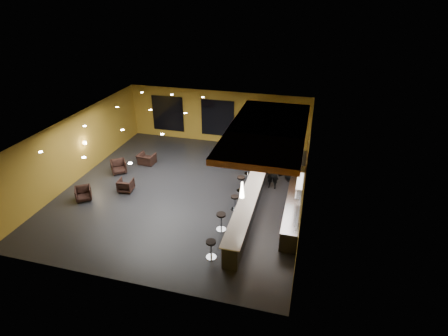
% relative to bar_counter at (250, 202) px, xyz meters
% --- Properties ---
extents(floor, '(12.00, 13.00, 0.10)m').
position_rel_bar_counter_xyz_m(floor, '(-3.65, 1.00, -0.55)').
color(floor, black).
rests_on(floor, ground).
extents(ceiling, '(12.00, 13.00, 0.10)m').
position_rel_bar_counter_xyz_m(ceiling, '(-3.65, 1.00, 3.05)').
color(ceiling, black).
extents(wall_back, '(12.00, 0.10, 3.50)m').
position_rel_bar_counter_xyz_m(wall_back, '(-3.65, 7.55, 1.25)').
color(wall_back, '#A78025').
rests_on(wall_back, floor).
extents(wall_front, '(12.00, 0.10, 3.50)m').
position_rel_bar_counter_xyz_m(wall_front, '(-3.65, -5.55, 1.25)').
color(wall_front, '#A78025').
rests_on(wall_front, floor).
extents(wall_left, '(0.10, 13.00, 3.50)m').
position_rel_bar_counter_xyz_m(wall_left, '(-9.70, 1.00, 1.25)').
color(wall_left, '#A78025').
rests_on(wall_left, floor).
extents(wall_right, '(0.10, 13.00, 3.50)m').
position_rel_bar_counter_xyz_m(wall_right, '(2.40, 1.00, 1.25)').
color(wall_right, '#A78025').
rests_on(wall_right, floor).
extents(wood_soffit, '(3.60, 8.00, 0.28)m').
position_rel_bar_counter_xyz_m(wood_soffit, '(0.35, 2.00, 2.86)').
color(wood_soffit, '#B56035').
rests_on(wood_soffit, ceiling).
extents(window_left, '(2.20, 0.06, 2.40)m').
position_rel_bar_counter_xyz_m(window_left, '(-7.15, 7.44, 1.20)').
color(window_left, black).
rests_on(window_left, wall_back).
extents(window_center, '(2.20, 0.06, 2.40)m').
position_rel_bar_counter_xyz_m(window_center, '(-3.65, 7.44, 1.20)').
color(window_center, black).
rests_on(window_center, wall_back).
extents(window_right, '(2.20, 0.06, 2.40)m').
position_rel_bar_counter_xyz_m(window_right, '(-0.65, 7.44, 1.20)').
color(window_right, black).
rests_on(window_right, wall_back).
extents(tile_backsplash, '(0.06, 3.20, 2.40)m').
position_rel_bar_counter_xyz_m(tile_backsplash, '(2.31, 0.00, 1.50)').
color(tile_backsplash, white).
rests_on(tile_backsplash, wall_right).
extents(bar_counter, '(0.60, 8.00, 1.00)m').
position_rel_bar_counter_xyz_m(bar_counter, '(0.00, 0.00, 0.00)').
color(bar_counter, black).
rests_on(bar_counter, floor).
extents(bar_top, '(0.78, 8.10, 0.05)m').
position_rel_bar_counter_xyz_m(bar_top, '(0.00, 0.00, 0.52)').
color(bar_top, silver).
rests_on(bar_top, bar_counter).
extents(prep_counter, '(0.70, 6.00, 0.86)m').
position_rel_bar_counter_xyz_m(prep_counter, '(2.00, 0.50, -0.07)').
color(prep_counter, black).
rests_on(prep_counter, floor).
extents(prep_top, '(0.72, 6.00, 0.03)m').
position_rel_bar_counter_xyz_m(prep_top, '(2.00, 0.50, 0.39)').
color(prep_top, silver).
rests_on(prep_top, prep_counter).
extents(wall_shelf_lower, '(0.30, 1.50, 0.03)m').
position_rel_bar_counter_xyz_m(wall_shelf_lower, '(2.17, -0.20, 1.10)').
color(wall_shelf_lower, silver).
rests_on(wall_shelf_lower, wall_right).
extents(wall_shelf_upper, '(0.30, 1.50, 0.03)m').
position_rel_bar_counter_xyz_m(wall_shelf_upper, '(2.17, -0.20, 1.55)').
color(wall_shelf_upper, silver).
rests_on(wall_shelf_upper, wall_right).
extents(column, '(0.60, 0.60, 3.50)m').
position_rel_bar_counter_xyz_m(column, '(0.00, 4.60, 1.25)').
color(column, olive).
rests_on(column, floor).
extents(wall_sconce, '(0.22, 0.22, 0.22)m').
position_rel_bar_counter_xyz_m(wall_sconce, '(-9.53, 1.50, 1.30)').
color(wall_sconce, '#FFE5B2').
rests_on(wall_sconce, wall_left).
extents(pendant_0, '(0.20, 0.20, 0.70)m').
position_rel_bar_counter_xyz_m(pendant_0, '(0.00, -2.00, 1.85)').
color(pendant_0, white).
rests_on(pendant_0, wood_soffit).
extents(pendant_1, '(0.20, 0.20, 0.70)m').
position_rel_bar_counter_xyz_m(pendant_1, '(0.00, 0.50, 1.85)').
color(pendant_1, white).
rests_on(pendant_1, wood_soffit).
extents(pendant_2, '(0.20, 0.20, 0.70)m').
position_rel_bar_counter_xyz_m(pendant_2, '(0.00, 3.00, 1.85)').
color(pendant_2, white).
rests_on(pendant_2, wood_soffit).
extents(staff_a, '(0.66, 0.47, 1.71)m').
position_rel_bar_counter_xyz_m(staff_a, '(0.74, 2.40, 0.36)').
color(staff_a, black).
rests_on(staff_a, floor).
extents(staff_b, '(1.05, 0.92, 1.83)m').
position_rel_bar_counter_xyz_m(staff_b, '(1.34, 3.62, 0.41)').
color(staff_b, black).
rests_on(staff_b, floor).
extents(staff_c, '(0.98, 0.82, 1.72)m').
position_rel_bar_counter_xyz_m(staff_c, '(1.60, 3.45, 0.36)').
color(staff_c, black).
rests_on(staff_c, floor).
extents(armchair_a, '(1.02, 1.03, 0.68)m').
position_rel_bar_counter_xyz_m(armchair_a, '(-8.14, -1.12, -0.16)').
color(armchair_a, black).
rests_on(armchair_a, floor).
extents(armchair_b, '(0.79, 0.81, 0.66)m').
position_rel_bar_counter_xyz_m(armchair_b, '(-6.52, 0.16, -0.17)').
color(armchair_b, black).
rests_on(armchair_b, floor).
extents(armchair_c, '(1.12, 1.12, 0.74)m').
position_rel_bar_counter_xyz_m(armchair_c, '(-7.89, 1.85, -0.13)').
color(armchair_c, black).
rests_on(armchair_c, floor).
extents(armchair_d, '(1.02, 0.90, 0.62)m').
position_rel_bar_counter_xyz_m(armchair_d, '(-6.85, 3.24, -0.19)').
color(armchair_d, black).
rests_on(armchair_d, floor).
extents(bar_stool_0, '(0.41, 0.41, 0.81)m').
position_rel_bar_counter_xyz_m(bar_stool_0, '(-0.85, -3.50, 0.02)').
color(bar_stool_0, silver).
rests_on(bar_stool_0, floor).
extents(bar_stool_1, '(0.43, 0.43, 0.84)m').
position_rel_bar_counter_xyz_m(bar_stool_1, '(-0.93, -1.72, 0.04)').
color(bar_stool_1, silver).
rests_on(bar_stool_1, floor).
extents(bar_stool_2, '(0.38, 0.38, 0.75)m').
position_rel_bar_counter_xyz_m(bar_stool_2, '(-0.71, -0.09, -0.02)').
color(bar_stool_2, silver).
rests_on(bar_stool_2, floor).
extents(bar_stool_3, '(0.42, 0.42, 0.83)m').
position_rel_bar_counter_xyz_m(bar_stool_3, '(-0.79, 1.64, 0.03)').
color(bar_stool_3, silver).
rests_on(bar_stool_3, floor).
extents(bar_stool_4, '(0.43, 0.43, 0.84)m').
position_rel_bar_counter_xyz_m(bar_stool_4, '(-0.78, 3.53, 0.04)').
color(bar_stool_4, silver).
rests_on(bar_stool_4, floor).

